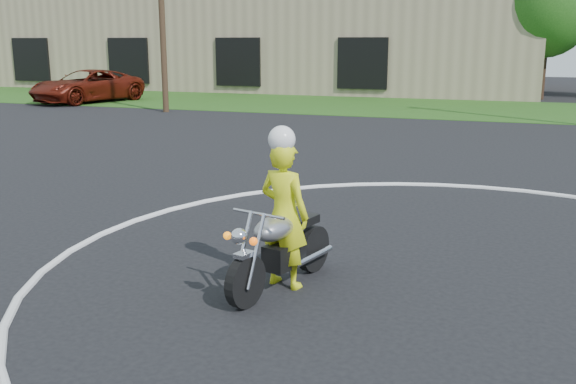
% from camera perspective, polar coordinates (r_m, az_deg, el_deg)
% --- Properties ---
extents(ground, '(120.00, 120.00, 0.00)m').
position_cam_1_polar(ground, '(6.81, 12.60, -15.89)').
color(ground, black).
rests_on(ground, ground).
extents(grass_strip, '(120.00, 10.00, 0.02)m').
position_cam_1_polar(grass_strip, '(33.11, 18.32, 6.93)').
color(grass_strip, '#1E4714').
rests_on(grass_strip, ground).
extents(primary_motorcycle, '(1.00, 2.23, 1.19)m').
position_cam_1_polar(primary_motorcycle, '(8.62, -0.71, -5.00)').
color(primary_motorcycle, black).
rests_on(primary_motorcycle, ground).
extents(rider_primary_grp, '(0.83, 0.66, 2.22)m').
position_cam_1_polar(rider_primary_grp, '(8.61, -0.35, -1.63)').
color(rider_primary_grp, yellow).
rests_on(rider_primary_grp, ground).
extents(pickup_grp, '(4.52, 6.88, 1.76)m').
position_cam_1_polar(pickup_grp, '(37.26, -17.44, 8.97)').
color(pickup_grp, '#571409').
rests_on(pickup_grp, ground).
extents(warehouse, '(41.00, 17.00, 8.30)m').
position_cam_1_polar(warehouse, '(49.55, -2.84, 14.27)').
color(warehouse, tan).
rests_on(warehouse, ground).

